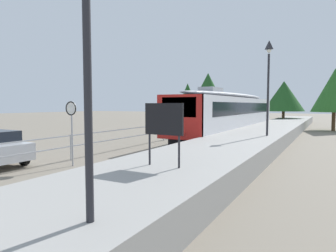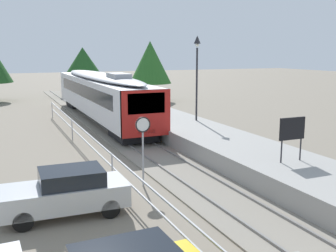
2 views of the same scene
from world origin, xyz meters
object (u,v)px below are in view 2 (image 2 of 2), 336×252
object	(u,v)px
platform_lamp_mid_platform	(197,62)
speed_limit_sign	(143,134)
commuter_train	(101,93)
parked_hatchback_silver	(66,192)
platform_notice_board	(292,130)

from	to	relation	value
platform_lamp_mid_platform	speed_limit_sign	xyz separation A→B (m)	(-6.64, -8.32, -2.50)
platform_lamp_mid_platform	commuter_train	bearing A→B (deg)	119.91
parked_hatchback_silver	speed_limit_sign	bearing A→B (deg)	26.65
platform_notice_board	speed_limit_sign	world-z (taller)	speed_limit_sign
platform_notice_board	parked_hatchback_silver	bearing A→B (deg)	178.22
commuter_train	platform_notice_board	xyz separation A→B (m)	(3.35, -17.81, 0.04)
commuter_train	parked_hatchback_silver	bearing A→B (deg)	-107.55
platform_notice_board	platform_lamp_mid_platform	bearing A→B (deg)	84.36
speed_limit_sign	parked_hatchback_silver	distance (m)	3.89
speed_limit_sign	parked_hatchback_silver	world-z (taller)	speed_limit_sign
commuter_train	platform_notice_board	size ratio (longest dim) A/B	11.39
platform_lamp_mid_platform	speed_limit_sign	bearing A→B (deg)	-128.57
speed_limit_sign	parked_hatchback_silver	size ratio (longest dim) A/B	0.69
platform_notice_board	speed_limit_sign	size ratio (longest dim) A/B	0.64
speed_limit_sign	platform_lamp_mid_platform	bearing A→B (deg)	51.43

